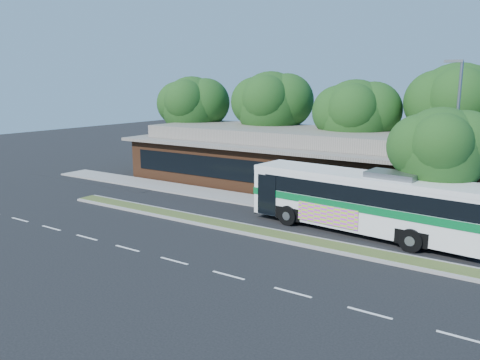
# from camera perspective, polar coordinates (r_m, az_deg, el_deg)

# --- Properties ---
(ground) EXTENTS (120.00, 120.00, 0.00)m
(ground) POSITION_cam_1_polar(r_m,az_deg,el_deg) (25.43, -0.56, -6.40)
(ground) COLOR black
(ground) RESTS_ON ground
(median_strip) EXTENTS (26.00, 1.10, 0.15)m
(median_strip) POSITION_cam_1_polar(r_m,az_deg,el_deg) (25.89, 0.19, -5.90)
(median_strip) COLOR #3A4C20
(median_strip) RESTS_ON ground
(sidewalk) EXTENTS (44.00, 2.60, 0.12)m
(sidewalk) POSITION_cam_1_polar(r_m,az_deg,el_deg) (30.73, 6.11, -3.18)
(sidewalk) COLOR gray
(sidewalk) RESTS_ON ground
(parking_lot) EXTENTS (14.00, 12.00, 0.01)m
(parking_lot) POSITION_cam_1_polar(r_m,az_deg,el_deg) (44.25, -12.81, 1.06)
(parking_lot) COLOR black
(parking_lot) RESTS_ON ground
(plaza_building) EXTENTS (33.20, 11.20, 4.45)m
(plaza_building) POSITION_cam_1_polar(r_m,az_deg,el_deg) (36.18, 10.97, 2.25)
(plaza_building) COLOR #5A321C
(plaza_building) RESTS_ON ground
(lamp_post) EXTENTS (0.93, 0.18, 9.07)m
(lamp_post) POSITION_cam_1_polar(r_m,az_deg,el_deg) (26.55, 24.65, 4.15)
(lamp_post) COLOR slate
(lamp_post) RESTS_ON ground
(tree_bg_a) EXTENTS (6.47, 5.80, 8.63)m
(tree_bg_a) POSITION_cam_1_polar(r_m,az_deg,el_deg) (45.09, -5.32, 8.99)
(tree_bg_a) COLOR black
(tree_bg_a) RESTS_ON ground
(tree_bg_b) EXTENTS (6.69, 6.00, 9.00)m
(tree_bg_b) POSITION_cam_1_polar(r_m,az_deg,el_deg) (41.45, 4.38, 9.17)
(tree_bg_b) COLOR black
(tree_bg_b) RESTS_ON ground
(tree_bg_c) EXTENTS (6.24, 5.60, 8.26)m
(tree_bg_c) POSITION_cam_1_polar(r_m,az_deg,el_deg) (37.31, 14.46, 7.73)
(tree_bg_c) COLOR black
(tree_bg_c) RESTS_ON ground
(tree_bg_d) EXTENTS (6.91, 6.20, 9.37)m
(tree_bg_d) POSITION_cam_1_polar(r_m,az_deg,el_deg) (36.62, 25.63, 8.21)
(tree_bg_d) COLOR black
(tree_bg_d) RESTS_ON ground
(transit_bus) EXTENTS (12.69, 3.85, 3.51)m
(transit_bus) POSITION_cam_1_polar(r_m,az_deg,el_deg) (25.69, 14.83, -2.08)
(transit_bus) COLOR white
(transit_bus) RESTS_ON ground
(sedan) EXTENTS (5.84, 3.88, 1.57)m
(sedan) POSITION_cam_1_polar(r_m,az_deg,el_deg) (40.04, -7.20, 1.31)
(sedan) COLOR silver
(sedan) RESTS_ON ground
(sidewalk_tree) EXTENTS (5.09, 4.56, 6.75)m
(sidewalk_tree) POSITION_cam_1_polar(r_m,az_deg,el_deg) (26.04, 23.95, 3.35)
(sidewalk_tree) COLOR black
(sidewalk_tree) RESTS_ON ground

